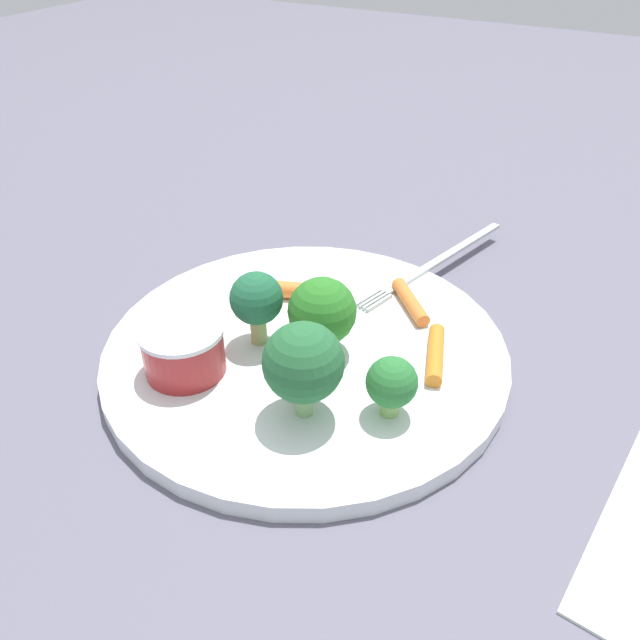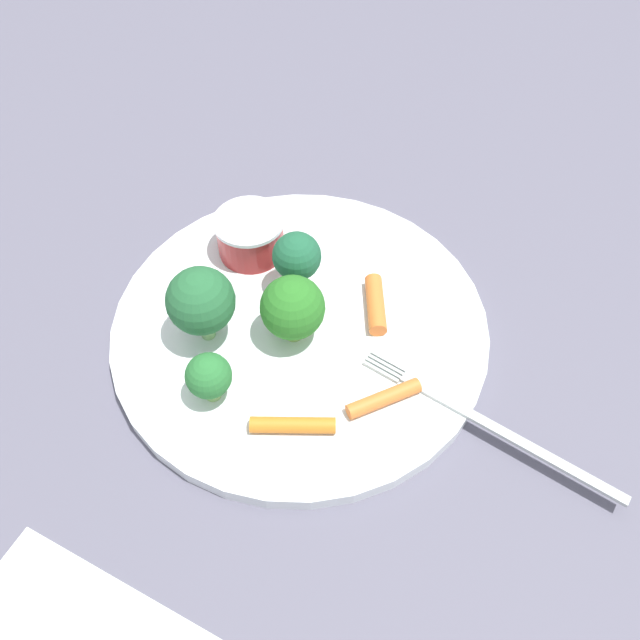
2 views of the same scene
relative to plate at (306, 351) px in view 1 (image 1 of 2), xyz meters
The scene contains 11 objects.
ground_plane 0.01m from the plate, ahead, with size 2.40×2.40×0.00m, color slate.
plate is the anchor object (origin of this frame).
sauce_cup 0.08m from the plate, 48.02° to the left, with size 0.05×0.05×0.03m.
broccoli_floret_0 0.04m from the plate, 162.11° to the left, with size 0.04×0.04×0.05m.
broccoli_floret_1 0.05m from the plate, 22.60° to the left, with size 0.04×0.04×0.05m.
broccoli_floret_2 0.08m from the plate, 119.07° to the left, with size 0.05×0.05×0.06m.
broccoli_floret_3 0.09m from the plate, 156.14° to the left, with size 0.03×0.03×0.04m.
carrot_stick_0 0.06m from the plate, 59.97° to the right, with size 0.01×0.01×0.05m, color orange.
carrot_stick_1 0.09m from the plate, 121.19° to the right, with size 0.01×0.01×0.05m, color orange.
carrot_stick_2 0.09m from the plate, 163.08° to the right, with size 0.01×0.01×0.05m, color orange.
fork 0.15m from the plate, 105.62° to the right, with size 0.06×0.18×0.00m.
Camera 1 is at (-0.17, 0.30, 0.28)m, focal length 35.76 mm.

